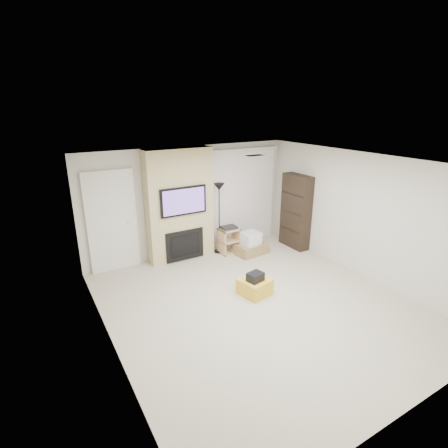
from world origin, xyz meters
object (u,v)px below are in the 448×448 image
ottoman (255,287)px  bookshelf (296,212)px  av_stand (229,239)px  floor_lamp (219,199)px  box_stack (250,245)px

ottoman → bookshelf: bearing=32.8°
bookshelf → av_stand: bearing=163.0°
ottoman → bookshelf: bookshelf is taller
av_stand → bookshelf: bearing=-17.0°
ottoman → av_stand: size_ratio=0.76×
ottoman → floor_lamp: 2.39m
box_stack → bookshelf: size_ratio=0.46×
av_stand → box_stack: bearing=-34.8°
ottoman → box_stack: 1.91m
ottoman → bookshelf: 2.72m
floor_lamp → box_stack: (0.60, -0.43, -1.12)m
av_stand → box_stack: (0.42, -0.29, -0.15)m
ottoman → av_stand: (0.60, 1.90, 0.20)m
av_stand → bookshelf: 1.76m
bookshelf → ottoman: bearing=-147.2°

